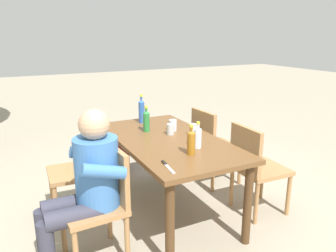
{
  "coord_description": "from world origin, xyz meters",
  "views": [
    {
      "loc": [
        -2.59,
        1.3,
        1.68
      ],
      "look_at": [
        0.0,
        0.0,
        0.87
      ],
      "focal_mm": 35.4,
      "sensor_mm": 36.0,
      "label": 1
    }
  ],
  "objects": [
    {
      "name": "bottle_clear",
      "position": [
        -0.34,
        -0.11,
        0.85
      ],
      "size": [
        0.06,
        0.06,
        0.23
      ],
      "color": "white",
      "rests_on": "dining_table"
    },
    {
      "name": "chair_near_left",
      "position": [
        -0.36,
        -0.73,
        0.49
      ],
      "size": [
        0.46,
        0.46,
        0.87
      ],
      "color": "#A37547",
      "rests_on": "ground_plane"
    },
    {
      "name": "bottle_green",
      "position": [
        0.3,
        0.09,
        0.86
      ],
      "size": [
        0.06,
        0.06,
        0.26
      ],
      "color": "#287A38",
      "rests_on": "dining_table"
    },
    {
      "name": "chair_far_left",
      "position": [
        -0.36,
        0.73,
        0.49
      ],
      "size": [
        0.46,
        0.46,
        0.87
      ],
      "color": "#A37547",
      "rests_on": "ground_plane"
    },
    {
      "name": "person_in_white_shirt",
      "position": [
        -0.37,
        0.84,
        0.66
      ],
      "size": [
        0.47,
        0.61,
        1.18
      ],
      "color": "#3D70B2",
      "rests_on": "ground_plane"
    },
    {
      "name": "backpack_by_far_side",
      "position": [
        1.21,
        0.11,
        0.21
      ],
      "size": [
        0.34,
        0.2,
        0.43
      ],
      "color": "maroon",
      "rests_on": "ground_plane"
    },
    {
      "name": "bottle_amber",
      "position": [
        -0.45,
        0.02,
        0.86
      ],
      "size": [
        0.06,
        0.06,
        0.25
      ],
      "color": "#996019",
      "rests_on": "dining_table"
    },
    {
      "name": "chair_far_right",
      "position": [
        0.36,
        0.73,
        0.49
      ],
      "size": [
        0.46,
        0.46,
        0.87
      ],
      "color": "#A37547",
      "rests_on": "ground_plane"
    },
    {
      "name": "ground_plane",
      "position": [
        0.0,
        0.0,
        0.0
      ],
      "size": [
        24.0,
        24.0,
        0.0
      ],
      "primitive_type": "plane",
      "color": "gray"
    },
    {
      "name": "dining_table",
      "position": [
        0.0,
        0.0,
        0.66
      ],
      "size": [
        1.63,
        0.86,
        0.75
      ],
      "color": "brown",
      "rests_on": "ground_plane"
    },
    {
      "name": "cup_glass",
      "position": [
        0.21,
        -0.16,
        0.81
      ],
      "size": [
        0.08,
        0.08,
        0.11
      ],
      "primitive_type": "cylinder",
      "color": "silver",
      "rests_on": "dining_table"
    },
    {
      "name": "table_knife",
      "position": [
        -0.59,
        0.3,
        0.75
      ],
      "size": [
        0.24,
        0.05,
        0.01
      ],
      "color": "silver",
      "rests_on": "dining_table"
    },
    {
      "name": "cup_steel",
      "position": [
        0.1,
        -0.08,
        0.8
      ],
      "size": [
        0.07,
        0.07,
        0.1
      ],
      "primitive_type": "cylinder",
      "color": "#B2B7BC",
      "rests_on": "dining_table"
    },
    {
      "name": "bottle_blue",
      "position": [
        0.63,
        0.0,
        0.88
      ],
      "size": [
        0.06,
        0.06,
        0.31
      ],
      "color": "#2D56A3",
      "rests_on": "dining_table"
    },
    {
      "name": "cup_white",
      "position": [
        -0.02,
        -0.26,
        0.8
      ],
      "size": [
        0.07,
        0.07,
        0.11
      ],
      "primitive_type": "cylinder",
      "color": "white",
      "rests_on": "dining_table"
    },
    {
      "name": "chair_near_right",
      "position": [
        0.36,
        -0.73,
        0.49
      ],
      "size": [
        0.46,
        0.46,
        0.87
      ],
      "color": "#A37547",
      "rests_on": "ground_plane"
    },
    {
      "name": "backpack_by_near_side",
      "position": [
        1.32,
        -0.4,
        0.23
      ],
      "size": [
        0.28,
        0.22,
        0.47
      ],
      "color": "#2D4784",
      "rests_on": "ground_plane"
    }
  ]
}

